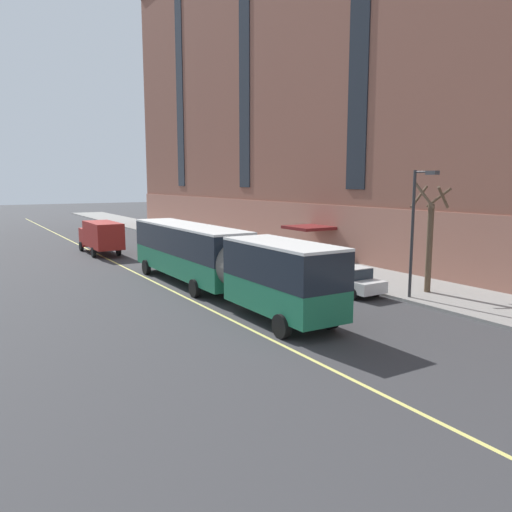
# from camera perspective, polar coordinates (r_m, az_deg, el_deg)

# --- Properties ---
(ground_plane) EXTENTS (260.00, 260.00, 0.00)m
(ground_plane) POSITION_cam_1_polar(r_m,az_deg,el_deg) (24.68, 1.93, -6.15)
(ground_plane) COLOR #38383A
(sidewalk) EXTENTS (5.97, 160.00, 0.15)m
(sidewalk) POSITION_cam_1_polar(r_m,az_deg,el_deg) (32.98, 13.36, -2.50)
(sidewalk) COLOR gray
(sidewalk) RESTS_ON ground
(city_bus) EXTENTS (2.80, 19.70, 3.63)m
(city_bus) POSITION_cam_1_polar(r_m,az_deg,el_deg) (27.58, -4.73, -0.15)
(city_bus) COLOR #1E704C
(city_bus) RESTS_ON ground
(parked_car_champagne_0) EXTENTS (1.93, 4.42, 1.56)m
(parked_car_champagne_0) POSITION_cam_1_polar(r_m,az_deg,el_deg) (42.06, -4.49, 1.02)
(parked_car_champagne_0) COLOR #BCAD89
(parked_car_champagne_0) RESTS_ON ground
(parked_car_white_1) EXTENTS (1.98, 4.54, 1.56)m
(parked_car_white_1) POSITION_cam_1_polar(r_m,az_deg,el_deg) (28.51, 10.45, -2.67)
(parked_car_white_1) COLOR silver
(parked_car_white_1) RESTS_ON ground
(parked_car_red_2) EXTENTS (2.06, 4.53, 1.56)m
(parked_car_red_2) POSITION_cam_1_polar(r_m,az_deg,el_deg) (50.10, -9.08, 2.14)
(parked_car_red_2) COLOR #B21E19
(parked_car_red_2) RESTS_ON ground
(parked_car_darkgray_4) EXTENTS (2.02, 4.46, 1.56)m
(parked_car_darkgray_4) POSITION_cam_1_polar(r_m,az_deg,el_deg) (34.24, 2.36, -0.68)
(parked_car_darkgray_4) COLOR #4C4C51
(parked_car_darkgray_4) RESTS_ON ground
(box_truck) EXTENTS (2.37, 7.36, 2.84)m
(box_truck) POSITION_cam_1_polar(r_m,az_deg,el_deg) (45.07, -17.30, 2.27)
(box_truck) COLOR maroon
(box_truck) RESTS_ON ground
(street_tree_mid_block) EXTENTS (1.80, 1.82, 6.14)m
(street_tree_mid_block) POSITION_cam_1_polar(r_m,az_deg,el_deg) (29.02, 19.22, 2.12)
(street_tree_mid_block) COLOR brown
(street_tree_mid_block) RESTS_ON sidewalk
(street_lamp) EXTENTS (0.36, 1.48, 6.67)m
(street_lamp) POSITION_cam_1_polar(r_m,az_deg,el_deg) (27.13, 17.86, 3.90)
(street_lamp) COLOR #2D2D30
(street_lamp) RESTS_ON sidewalk
(fire_hydrant) EXTENTS (0.42, 0.24, 0.72)m
(fire_hydrant) POSITION_cam_1_polar(r_m,az_deg,el_deg) (40.08, -0.36, 0.26)
(fire_hydrant) COLOR red
(fire_hydrant) RESTS_ON sidewalk
(lane_centerline) EXTENTS (0.16, 140.00, 0.01)m
(lane_centerline) POSITION_cam_1_polar(r_m,az_deg,el_deg) (26.00, -6.62, -5.43)
(lane_centerline) COLOR #E0D66B
(lane_centerline) RESTS_ON ground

